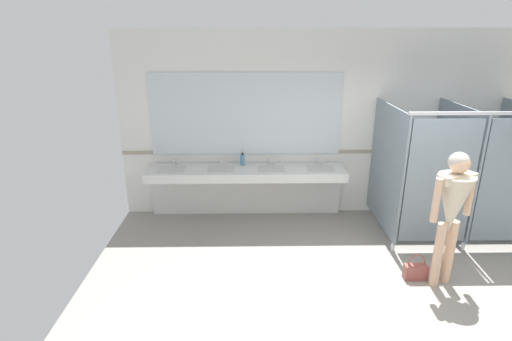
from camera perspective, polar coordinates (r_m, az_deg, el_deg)
The scene contains 9 objects.
ground_plane at distance 5.10m, azimuth 21.14°, elevation -17.76°, with size 7.74×5.60×0.10m, color gray.
wall_back at distance 6.70m, azimuth 14.87°, elevation 6.27°, with size 7.74×0.12×2.95m, color silver.
wall_back_tile_band at distance 6.75m, azimuth 14.70°, elevation 2.62°, with size 7.74×0.01×0.06m, color #9E937F.
vanity_counter at distance 6.42m, azimuth -1.39°, elevation -1.37°, with size 3.10×0.58×0.99m.
mirror_panel at distance 6.34m, azimuth -1.45°, elevation 7.98°, with size 3.00×0.02×1.29m, color silver.
bathroom_stalls at distance 6.39m, azimuth 26.97°, elevation -0.02°, with size 2.04×1.37×1.96m.
person_standing at distance 5.09m, azimuth 26.14°, elevation -4.26°, with size 0.55×0.51×1.66m.
handbag at distance 5.46m, azimuth 21.72°, elevation -13.12°, with size 0.28×0.11×0.34m.
soap_dispenser at distance 6.40m, azimuth -1.93°, elevation 1.54°, with size 0.07×0.07×0.20m.
Camera 1 is at (-1.81, -3.73, 2.92)m, focal length 28.15 mm.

